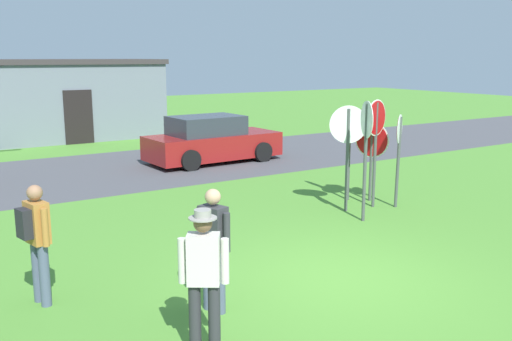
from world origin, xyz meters
name	(u,v)px	position (x,y,z in m)	size (l,w,h in m)	color
ground_plane	(338,279)	(0.00, 0.00, 0.00)	(80.00, 80.00, 0.00)	#518E33
street_asphalt	(115,170)	(0.00, 10.26, 0.00)	(60.00, 6.40, 0.01)	#4C4C51
building_background	(65,99)	(0.59, 18.04, 1.64)	(7.69, 4.03, 3.26)	slate
parked_car_on_street	(211,141)	(3.09, 9.84, 0.69)	(4.37, 2.15, 1.51)	maroon
stop_sign_center_cluster	(350,136)	(3.47, 3.69, 1.53)	(0.07, 0.81, 2.23)	#474C4C
stop_sign_leaning_right	(348,139)	(2.76, 2.96, 1.61)	(0.70, 0.45, 2.34)	#474C4C
stop_sign_tallest	(372,148)	(3.85, 3.33, 1.27)	(0.33, 0.78, 1.88)	#474C4C
stop_sign_low_front	(366,140)	(2.54, 2.16, 1.71)	(0.33, 0.69, 2.50)	#474C4C
stop_sign_rear_right	(399,146)	(3.95, 2.58, 1.42)	(0.54, 0.38, 2.12)	#474C4C
stop_sign_nearest	(376,134)	(3.52, 2.88, 1.69)	(0.78, 0.25, 2.44)	#474C4C
person_on_left	(204,275)	(-2.78, -0.92, 0.98)	(0.49, 0.38, 1.74)	#2D2D33
person_holding_notes	(36,236)	(-4.05, 1.55, 0.98)	(0.41, 0.56, 1.69)	#4C5670
person_with_sunhat	(214,243)	(-2.13, 0.06, 0.95)	(0.32, 0.55, 1.69)	#4C5670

